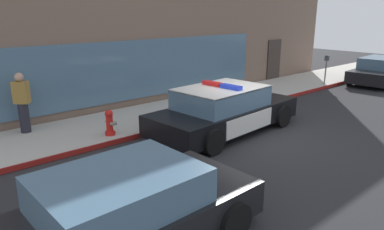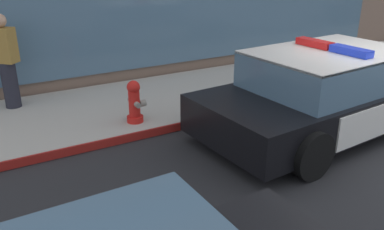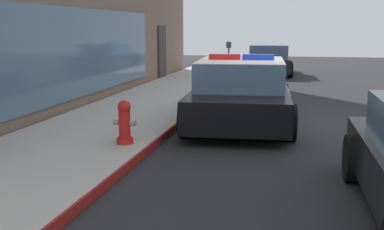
% 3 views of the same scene
% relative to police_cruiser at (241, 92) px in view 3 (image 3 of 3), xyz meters
% --- Properties ---
extents(ground, '(48.00, 48.00, 0.00)m').
position_rel_police_cruiser_xyz_m(ground, '(0.52, -0.63, -0.68)').
color(ground, '#262628').
extents(sidewalk, '(48.00, 2.72, 0.15)m').
position_rel_police_cruiser_xyz_m(sidewalk, '(0.52, 2.55, -0.61)').
color(sidewalk, '#B2ADA3').
rests_on(sidewalk, ground).
extents(curb_red_paint, '(28.80, 0.04, 0.14)m').
position_rel_police_cruiser_xyz_m(curb_red_paint, '(0.52, 1.18, -0.61)').
color(curb_red_paint, maroon).
rests_on(curb_red_paint, ground).
extents(police_cruiser, '(5.02, 2.42, 1.49)m').
position_rel_police_cruiser_xyz_m(police_cruiser, '(0.00, 0.00, 0.00)').
color(police_cruiser, black).
rests_on(police_cruiser, ground).
extents(fire_hydrant, '(0.34, 0.39, 0.73)m').
position_rel_police_cruiser_xyz_m(fire_hydrant, '(-2.90, 1.59, -0.18)').
color(fire_hydrant, red).
rests_on(fire_hydrant, sidewalk).
extents(car_down_street, '(4.44, 2.23, 1.29)m').
position_rel_police_cruiser_xyz_m(car_down_street, '(11.20, 0.08, -0.05)').
color(car_down_street, black).
rests_on(car_down_street, ground).
extents(parking_meter, '(0.12, 0.18, 1.34)m').
position_rel_police_cruiser_xyz_m(parking_meter, '(8.34, 1.44, 0.40)').
color(parking_meter, slate).
rests_on(parking_meter, sidewalk).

